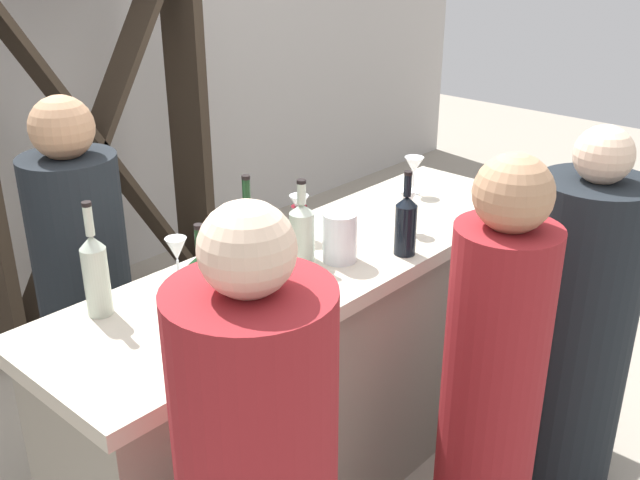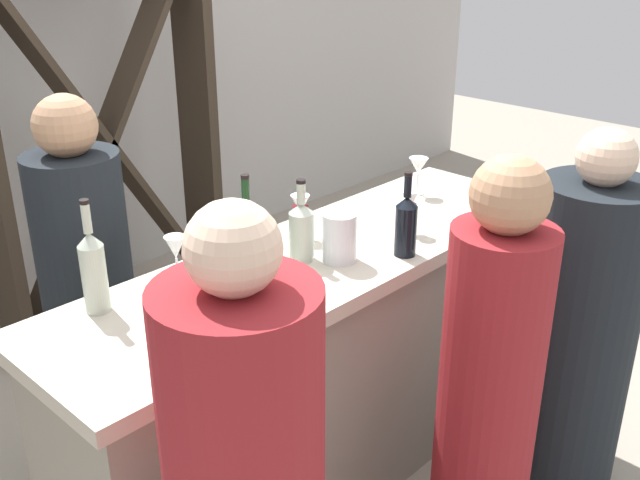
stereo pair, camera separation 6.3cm
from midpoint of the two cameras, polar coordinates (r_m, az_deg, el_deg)
ground_plane at (r=3.00m, az=0.64°, el=-17.82°), size 12.00×12.00×0.00m
back_wall at (r=4.12m, az=-22.86°, el=13.67°), size 8.00×0.10×2.80m
bar_counter at (r=2.71m, az=0.68°, el=-10.17°), size 2.04×0.59×0.95m
wine_rack at (r=3.81m, az=-15.91°, el=7.32°), size 1.22×0.28×1.95m
wine_bottle_leftmost_clear_pale at (r=2.16m, az=-16.31°, el=-2.23°), size 0.07×0.07×0.34m
wine_bottle_second_left_olive_green at (r=2.06m, az=-8.50°, el=-3.39°), size 0.07×0.07×0.29m
wine_bottle_center_olive_green at (r=2.34m, az=-4.86°, el=0.54°), size 0.07×0.07×0.31m
wine_bottle_second_right_clear_pale at (r=2.39m, az=-0.68°, el=0.77°), size 0.08×0.08×0.28m
wine_bottle_rightmost_near_black at (r=2.45m, az=7.40°, el=1.21°), size 0.07×0.07×0.29m
wine_glass_near_left at (r=2.64m, az=7.60°, el=2.77°), size 0.06×0.06×0.15m
wine_glass_near_center at (r=3.01m, az=8.21°, el=5.61°), size 0.08×0.08×0.15m
wine_glass_near_right at (r=2.57m, az=-0.83°, el=2.58°), size 0.07×0.07×0.16m
wine_glass_far_left at (r=2.30m, az=-10.34°, el=-0.71°), size 0.07×0.07×0.15m
water_pitcher at (r=2.40m, az=2.26°, el=0.21°), size 0.11×0.11×0.17m
person_center_guest at (r=2.77m, az=19.88°, el=-7.25°), size 0.44×0.44×1.39m
person_right_guest at (r=2.32m, az=13.63°, el=-11.79°), size 0.32×0.32×1.43m
person_server_behind at (r=2.83m, az=-16.69°, el=-5.00°), size 0.37×0.37×1.47m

